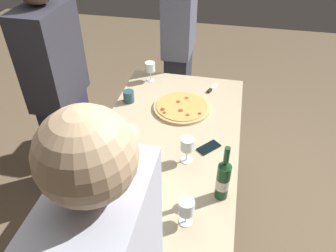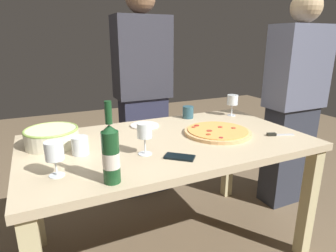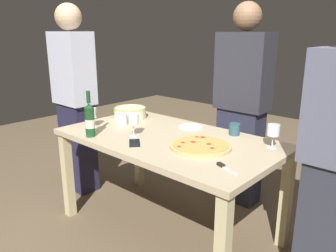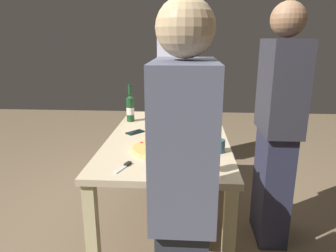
{
  "view_description": "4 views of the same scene",
  "coord_description": "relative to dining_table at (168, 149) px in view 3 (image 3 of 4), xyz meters",
  "views": [
    {
      "loc": [
        -1.57,
        -0.33,
        2.09
      ],
      "look_at": [
        0.0,
        0.0,
        0.83
      ],
      "focal_mm": 35.01,
      "sensor_mm": 36.0,
      "label": 1
    },
    {
      "loc": [
        -0.66,
        -1.41,
        1.3
      ],
      "look_at": [
        0.0,
        0.0,
        0.83
      ],
      "focal_mm": 30.68,
      "sensor_mm": 36.0,
      "label": 2
    },
    {
      "loc": [
        1.54,
        -1.7,
        1.48
      ],
      "look_at": [
        0.0,
        0.0,
        0.83
      ],
      "focal_mm": 35.68,
      "sensor_mm": 36.0,
      "label": 3
    },
    {
      "loc": [
        2.29,
        0.15,
        1.48
      ],
      "look_at": [
        0.0,
        0.0,
        0.83
      ],
      "focal_mm": 33.27,
      "sensor_mm": 36.0,
      "label": 4
    }
  ],
  "objects": [
    {
      "name": "wine_glass_by_bottle",
      "position": [
        0.66,
        0.28,
        0.2
      ],
      "size": [
        0.08,
        0.08,
        0.16
      ],
      "color": "white",
      "rests_on": "dining_table"
    },
    {
      "name": "side_plate",
      "position": [
        -0.03,
        0.3,
        0.1
      ],
      "size": [
        0.19,
        0.19,
        0.01
      ],
      "primitive_type": "cylinder",
      "color": "white",
      "rests_on": "dining_table"
    },
    {
      "name": "pizza",
      "position": [
        0.32,
        -0.03,
        0.11
      ],
      "size": [
        0.4,
        0.4,
        0.03
      ],
      "color": "#E1AD71",
      "rests_on": "dining_table"
    },
    {
      "name": "wine_glass_near_pizza",
      "position": [
        -0.2,
        -0.15,
        0.21
      ],
      "size": [
        0.08,
        0.08,
        0.16
      ],
      "color": "white",
      "rests_on": "dining_table"
    },
    {
      "name": "cell_phone",
      "position": [
        -0.06,
        -0.27,
        0.1
      ],
      "size": [
        0.15,
        0.15,
        0.01
      ],
      "primitive_type": "cube",
      "rotation": [
        0.0,
        0.0,
        0.85
      ],
      "color": "black",
      "rests_on": "dining_table"
    },
    {
      "name": "serving_bowl",
      "position": [
        -0.61,
        0.18,
        0.15
      ],
      "size": [
        0.28,
        0.28,
        0.1
      ],
      "color": "beige",
      "rests_on": "dining_table"
    },
    {
      "name": "wine_glass_far_left",
      "position": [
        -0.62,
        -0.22,
        0.2
      ],
      "size": [
        0.08,
        0.08,
        0.15
      ],
      "color": "white",
      "rests_on": "dining_table"
    },
    {
      "name": "person_host",
      "position": [
        -1.11,
        -0.05,
        0.22
      ],
      "size": [
        0.38,
        0.24,
        1.72
      ],
      "rotation": [
        0.0,
        0.0,
        0.05
      ],
      "color": "#22203A",
      "rests_on": "ground"
    },
    {
      "name": "pizza_knife",
      "position": [
        0.62,
        -0.21,
        0.1
      ],
      "size": [
        0.16,
        0.08,
        0.02
      ],
      "color": "silver",
      "rests_on": "dining_table"
    },
    {
      "name": "cup_amber",
      "position": [
        -0.49,
        -0.01,
        0.14
      ],
      "size": [
        0.08,
        0.08,
        0.09
      ],
      "primitive_type": "cylinder",
      "color": "white",
      "rests_on": "dining_table"
    },
    {
      "name": "dining_table",
      "position": [
        0.0,
        0.0,
        0.0
      ],
      "size": [
        1.6,
        0.9,
        0.75
      ],
      "color": "#C3AF8A",
      "rests_on": "ground"
    },
    {
      "name": "cup_ceramic",
      "position": [
        0.33,
        0.36,
        0.14
      ],
      "size": [
        0.08,
        0.08,
        0.09
      ],
      "primitive_type": "cylinder",
      "color": "#2C525F",
      "rests_on": "dining_table"
    },
    {
      "name": "ground_plane",
      "position": [
        0.0,
        0.0,
        -0.66
      ],
      "size": [
        8.0,
        8.0,
        0.0
      ],
      "primitive_type": "plane",
      "color": "brown"
    },
    {
      "name": "wine_bottle",
      "position": [
        -0.42,
        -0.37,
        0.22
      ],
      "size": [
        0.07,
        0.07,
        0.33
      ],
      "color": "#194522",
      "rests_on": "dining_table"
    },
    {
      "name": "person_guest_right",
      "position": [
        0.14,
        0.78,
        0.21
      ],
      "size": [
        0.44,
        0.24,
        1.71
      ],
      "rotation": [
        0.0,
        0.0,
        -1.75
      ],
      "color": "#28293F",
      "rests_on": "ground"
    }
  ]
}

